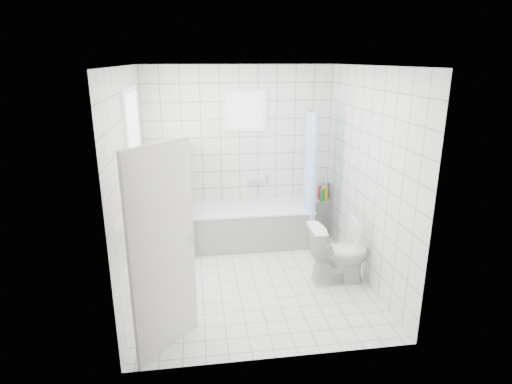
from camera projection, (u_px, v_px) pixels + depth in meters
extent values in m
plane|color=white|center=(254.00, 279.00, 5.41)|extent=(3.00, 3.00, 0.00)
plane|color=white|center=(253.00, 66.00, 4.63)|extent=(3.00, 3.00, 0.00)
cube|color=white|center=(240.00, 154.00, 6.44)|extent=(2.80, 0.02, 2.60)
cube|color=white|center=(278.00, 229.00, 3.61)|extent=(2.80, 0.02, 2.60)
cube|color=white|center=(131.00, 186.00, 4.83)|extent=(0.02, 3.00, 2.60)
cube|color=white|center=(367.00, 176.00, 5.22)|extent=(0.02, 3.00, 2.60)
cube|color=white|center=(136.00, 154.00, 5.03)|extent=(0.01, 0.90, 1.40)
cube|color=white|center=(246.00, 111.00, 6.22)|extent=(0.50, 0.01, 0.50)
cube|color=white|center=(145.00, 213.00, 5.26)|extent=(0.18, 1.02, 0.08)
cube|color=silver|center=(163.00, 252.00, 3.86)|extent=(0.55, 0.63, 2.00)
cube|color=white|center=(252.00, 226.00, 6.41)|extent=(1.73, 0.75, 0.55)
cube|color=white|center=(252.00, 208.00, 6.32)|extent=(1.75, 0.77, 0.03)
cube|color=white|center=(187.00, 200.00, 6.09)|extent=(0.15, 0.85, 1.50)
cube|color=white|center=(321.00, 216.00, 6.81)|extent=(0.40, 0.24, 0.55)
imported|color=white|center=(338.00, 253.00, 5.26)|extent=(0.75, 0.43, 0.76)
cylinder|color=silver|center=(309.00, 109.00, 5.98)|extent=(0.02, 0.80, 0.02)
cube|color=silver|center=(255.00, 183.00, 6.57)|extent=(0.18, 0.06, 0.06)
imported|color=white|center=(145.00, 197.00, 5.29)|extent=(0.11, 0.11, 0.28)
imported|color=#37E9F8|center=(143.00, 206.00, 5.06)|extent=(0.13, 0.12, 0.21)
imported|color=#CB659D|center=(147.00, 195.00, 5.45)|extent=(0.11, 0.11, 0.21)
imported|color=#FF6380|center=(141.00, 207.00, 4.87)|extent=(0.16, 0.16, 0.31)
cylinder|color=#18914A|center=(322.00, 195.00, 6.62)|extent=(0.06, 0.06, 0.20)
cylinder|color=red|center=(320.00, 192.00, 6.71)|extent=(0.06, 0.06, 0.22)
cylinder|color=#164AB2|center=(326.00, 191.00, 6.73)|extent=(0.06, 0.06, 0.27)
cylinder|color=yellow|center=(326.00, 193.00, 6.64)|extent=(0.06, 0.06, 0.25)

